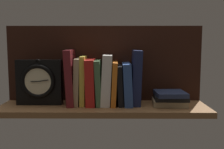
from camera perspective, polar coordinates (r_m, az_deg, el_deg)
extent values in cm
cube|color=brown|center=(124.19, -1.80, -7.03)|extent=(93.01, 24.61, 2.50)
cube|color=black|center=(132.70, -1.63, 2.29)|extent=(93.01, 1.20, 35.99)
cube|color=maroon|center=(125.98, -8.52, -0.57)|extent=(4.31, 15.79, 24.98)
cube|color=tan|center=(125.81, -7.14, -1.46)|extent=(3.09, 12.84, 21.02)
cube|color=gold|center=(125.42, -5.97, -1.23)|extent=(2.43, 12.64, 22.01)
cube|color=red|center=(125.19, -4.42, -1.55)|extent=(4.47, 15.65, 20.68)
cube|color=#476B44|center=(124.97, -2.80, -1.65)|extent=(3.56, 14.66, 20.27)
cube|color=silver|center=(124.64, -1.12, -1.10)|extent=(5.23, 14.87, 22.76)
cube|color=orange|center=(124.82, 0.46, -1.82)|extent=(3.02, 15.79, 19.52)
cube|color=black|center=(124.98, 1.64, -2.20)|extent=(3.31, 14.24, 17.87)
cube|color=#2D4C8E|center=(125.02, 3.17, -1.96)|extent=(4.59, 16.38, 18.97)
cube|color=#192147|center=(124.87, 5.06, -0.64)|extent=(4.67, 12.64, 24.75)
cube|color=black|center=(129.01, -14.80, -1.54)|extent=(20.43, 4.60, 20.43)
torus|color=black|center=(126.33, -15.13, -1.39)|extent=(15.39, 1.89, 15.39)
cylinder|color=beige|center=(126.33, -15.13, -1.39)|extent=(12.42, 0.60, 12.42)
cube|color=black|center=(126.28, -15.86, -1.42)|extent=(3.04, 0.30, 0.33)
cube|color=black|center=(125.18, -14.14, -1.27)|extent=(4.85, 0.30, 1.01)
torus|color=black|center=(125.81, -15.21, 2.56)|extent=(2.44, 0.44, 2.44)
cube|color=#9E8966|center=(127.24, 11.82, -5.66)|extent=(15.66, 13.72, 2.57)
cube|color=black|center=(126.17, 12.09, -4.73)|extent=(15.00, 12.62, 1.94)
cube|color=#232D4C|center=(125.54, 11.98, -3.88)|extent=(13.61, 14.13, 1.95)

